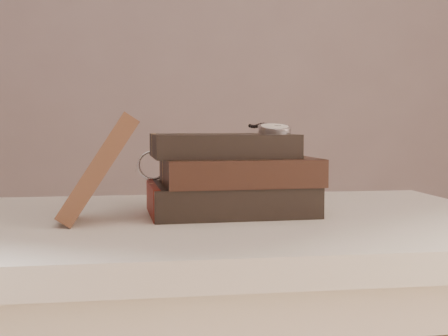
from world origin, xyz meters
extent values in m
cube|color=slate|center=(0.00, 1.75, 1.35)|extent=(3.50, 0.02, 2.70)
cube|color=beige|center=(0.00, 0.35, 0.73)|extent=(1.00, 0.60, 0.04)
cube|color=white|center=(0.00, 0.35, 0.67)|extent=(0.88, 0.49, 0.08)
cube|color=black|center=(0.05, 0.38, 0.77)|extent=(0.27, 0.19, 0.05)
cube|color=beige|center=(0.05, 0.38, 0.77)|extent=(0.26, 0.18, 0.04)
cube|color=gold|center=(-0.08, 0.40, 0.77)|extent=(0.01, 0.01, 0.05)
cube|color=maroon|center=(-0.08, 0.37, 0.77)|extent=(0.02, 0.17, 0.05)
cube|color=black|center=(0.06, 0.37, 0.82)|extent=(0.25, 0.18, 0.04)
cube|color=beige|center=(0.07, 0.37, 0.82)|extent=(0.24, 0.16, 0.03)
cube|color=gold|center=(-0.06, 0.39, 0.82)|extent=(0.01, 0.01, 0.04)
cube|color=black|center=(0.04, 0.39, 0.86)|extent=(0.23, 0.17, 0.04)
cube|color=beige|center=(0.04, 0.39, 0.86)|extent=(0.23, 0.15, 0.03)
cube|color=gold|center=(-0.07, 0.41, 0.86)|extent=(0.01, 0.01, 0.04)
cube|color=#3E2417|center=(-0.16, 0.32, 0.83)|extent=(0.12, 0.11, 0.17)
cylinder|color=silver|center=(0.12, 0.36, 0.89)|extent=(0.06, 0.06, 0.02)
cylinder|color=white|center=(0.12, 0.36, 0.89)|extent=(0.05, 0.05, 0.01)
torus|color=silver|center=(0.12, 0.36, 0.89)|extent=(0.05, 0.05, 0.01)
cylinder|color=silver|center=(0.12, 0.40, 0.89)|extent=(0.01, 0.01, 0.01)
cube|color=black|center=(0.12, 0.37, 0.89)|extent=(0.00, 0.02, 0.00)
cube|color=black|center=(0.13, 0.36, 0.89)|extent=(0.01, 0.00, 0.00)
sphere|color=black|center=(0.12, 0.40, 0.89)|extent=(0.01, 0.01, 0.01)
sphere|color=black|center=(0.12, 0.41, 0.90)|extent=(0.01, 0.01, 0.01)
sphere|color=black|center=(0.12, 0.42, 0.90)|extent=(0.01, 0.01, 0.01)
sphere|color=black|center=(0.11, 0.44, 0.90)|extent=(0.01, 0.01, 0.01)
sphere|color=black|center=(0.11, 0.45, 0.89)|extent=(0.01, 0.01, 0.01)
sphere|color=black|center=(0.11, 0.46, 0.89)|extent=(0.01, 0.01, 0.01)
sphere|color=black|center=(0.11, 0.47, 0.89)|extent=(0.01, 0.01, 0.01)
sphere|color=black|center=(0.11, 0.48, 0.89)|extent=(0.01, 0.01, 0.01)
sphere|color=black|center=(0.10, 0.49, 0.89)|extent=(0.01, 0.01, 0.01)
torus|color=silver|center=(-0.08, 0.45, 0.83)|extent=(0.05, 0.02, 0.05)
torus|color=silver|center=(-0.02, 0.46, 0.83)|extent=(0.05, 0.02, 0.05)
cylinder|color=silver|center=(-0.05, 0.46, 0.83)|extent=(0.02, 0.00, 0.00)
cylinder|color=silver|center=(-0.10, 0.51, 0.82)|extent=(0.01, 0.12, 0.03)
cylinder|color=silver|center=(0.00, 0.52, 0.82)|extent=(0.01, 0.12, 0.03)
camera|label=1|loc=(-0.11, -0.58, 0.90)|focal=47.82mm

